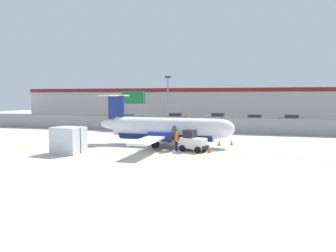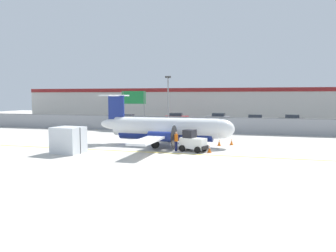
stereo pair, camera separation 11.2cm
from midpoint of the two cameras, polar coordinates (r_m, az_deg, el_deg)
The scene contains 19 objects.
ground_plane at distance 27.71m, azimuth -0.66°, elevation -4.72°, with size 140.00×140.00×0.01m.
perimeter_fence at distance 43.07m, azimuth 5.10°, elevation 0.32°, with size 98.00×0.10×2.10m.
parking_lot_strip at distance 54.49m, azimuth 7.18°, elevation 0.21°, with size 98.00×17.00×0.12m.
background_building at distance 72.66m, azimuth 9.21°, elevation 3.95°, with size 91.00×8.10×6.50m.
commuter_airplane at distance 31.80m, azimuth -0.16°, elevation -0.52°, with size 13.62×16.03×4.92m.
baggage_tug at distance 28.50m, azimuth 4.22°, elevation -2.72°, with size 2.56×1.95×1.88m.
ground_crew_worker at distance 28.63m, azimuth 1.34°, elevation -2.48°, with size 0.38×0.55×1.70m.
cargo_container at distance 28.81m, azimuth -17.04°, elevation -2.36°, with size 2.62×2.27×2.20m.
traffic_cone_near_left at distance 32.09m, azimuth 8.81°, elevation -2.85°, with size 0.36×0.36×0.64m.
traffic_cone_near_right at distance 28.10m, azimuth 7.14°, elevation -3.98°, with size 0.36×0.36×0.64m.
traffic_cone_far_left at distance 32.84m, azimuth 10.91°, elevation -2.70°, with size 0.36×0.36×0.64m.
traffic_cone_far_right at distance 32.57m, azimuth 5.22°, elevation -2.69°, with size 0.36×0.36×0.64m.
parked_car_0 at distance 56.66m, azimuth -7.43°, elevation 1.24°, with size 4.26×2.12×1.58m.
parked_car_1 at distance 60.45m, azimuth 1.37°, elevation 1.53°, with size 4.31×2.24×1.58m.
parked_car_2 at distance 60.51m, azimuth 8.55°, elevation 1.48°, with size 4.32×2.26×1.58m.
parked_car_3 at distance 57.07m, azimuth 14.89°, elevation 1.14°, with size 4.22×2.04×1.58m.
parked_car_4 at distance 58.74m, azimuth 20.53°, elevation 1.09°, with size 4.31×2.23×1.58m.
apron_light_pole at distance 40.86m, azimuth -0.11°, elevation 4.54°, with size 0.70×0.30×7.27m.
highway_sign at distance 46.95m, azimuth -6.13°, elevation 4.40°, with size 3.60×0.14×5.50m.
Camera 1 is at (7.33, -24.29, 4.79)m, focal length 35.00 mm.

